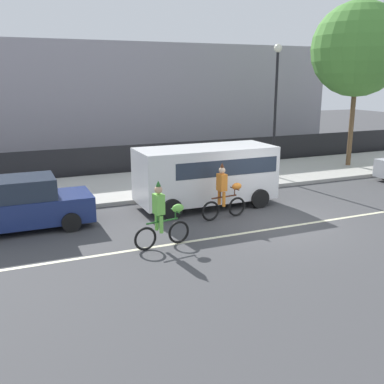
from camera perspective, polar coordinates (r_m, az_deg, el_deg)
name	(u,v)px	position (r m, az deg, el deg)	size (l,w,h in m)	color
ground_plane	(277,222)	(15.00, 10.76, -3.80)	(80.00, 80.00, 0.00)	#424244
road_centre_line	(286,227)	(14.61, 11.85, -4.34)	(36.00, 0.14, 0.01)	beige
sidewalk_curb	(197,180)	(20.47, 0.61, 1.59)	(60.00, 5.00, 0.15)	#ADAAA3
fence_line	(174,156)	(22.98, -2.32, 4.58)	(40.00, 0.08, 1.40)	black
building_backdrop	(110,98)	(30.57, -10.34, 11.71)	(28.00, 8.00, 6.58)	#99939E
parade_cyclist_lime	(163,218)	(12.44, -3.75, -3.31)	(1.71, 0.52, 1.92)	black
parade_cyclist_orange	(224,194)	(14.95, 4.15, -0.27)	(1.72, 0.50, 1.92)	black
parked_van_white	(207,172)	(16.32, 1.97, 2.59)	(5.00, 2.22, 2.18)	white
parked_car_navy	(23,205)	(14.87, -20.65, -1.51)	(4.10, 1.92, 1.64)	navy
street_lamp_post	(276,92)	(20.77, 10.63, 12.43)	(0.36, 0.36, 5.86)	black
street_tree_near_lamp	(358,49)	(24.53, 20.34, 16.61)	(4.59, 4.59, 8.08)	brown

